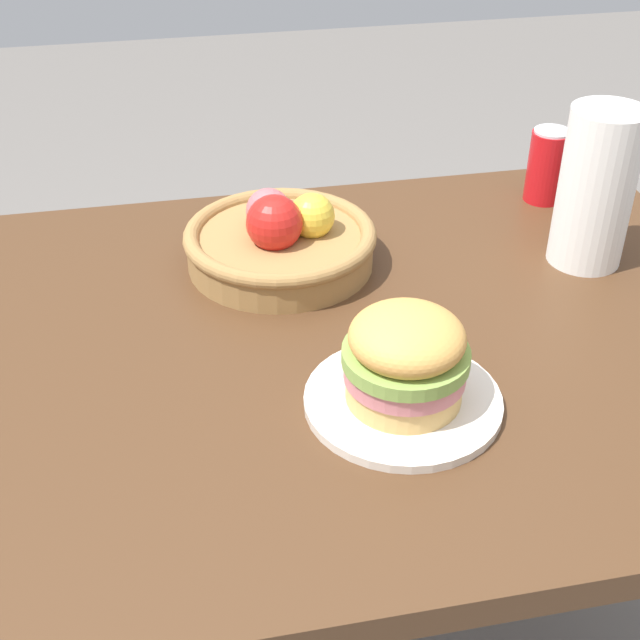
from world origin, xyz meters
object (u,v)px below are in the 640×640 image
at_px(paper_towel_roll, 596,188).
at_px(fruit_basket, 281,240).
at_px(plate, 403,401).
at_px(soda_can, 547,166).
at_px(sandwich, 406,357).

bearing_deg(paper_towel_roll, fruit_basket, 170.27).
height_order(plate, paper_towel_roll, paper_towel_roll).
bearing_deg(soda_can, sandwich, -128.66).
bearing_deg(fruit_basket, soda_can, 14.92).
bearing_deg(sandwich, soda_can, 51.34).
relative_size(soda_can, paper_towel_roll, 0.53).
xyz_separation_m(soda_can, fruit_basket, (-0.48, -0.13, -0.02)).
xyz_separation_m(plate, sandwich, (0.00, -0.00, 0.07)).
distance_m(soda_can, paper_towel_roll, 0.21).
bearing_deg(soda_can, fruit_basket, -165.08).
distance_m(plate, paper_towel_roll, 0.48).
relative_size(plate, sandwich, 1.59).
xyz_separation_m(sandwich, fruit_basket, (-0.09, 0.36, -0.03)).
relative_size(sandwich, paper_towel_roll, 0.63).
distance_m(plate, soda_can, 0.63).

